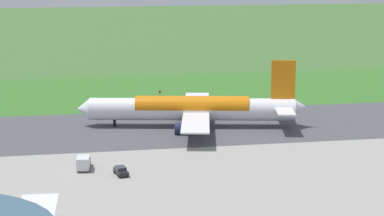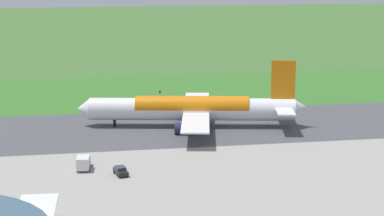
{
  "view_description": "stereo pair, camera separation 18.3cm",
  "coord_description": "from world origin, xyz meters",
  "px_view_note": "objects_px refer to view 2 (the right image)",
  "views": [
    {
      "loc": [
        28.0,
        164.52,
        39.88
      ],
      "look_at": [
        -2.3,
        0.0,
        4.5
      ],
      "focal_mm": 68.53,
      "sensor_mm": 36.0,
      "label": 1
    },
    {
      "loc": [
        27.81,
        164.56,
        39.88
      ],
      "look_at": [
        -2.3,
        0.0,
        4.5
      ],
      "focal_mm": 68.53,
      "sensor_mm": 36.0,
      "label": 2
    }
  ],
  "objects_px": {
    "service_truck_baggage": "(83,162)",
    "service_car_followme": "(121,171)",
    "airliner_main": "(194,109)",
    "no_stopping_sign": "(160,95)",
    "traffic_cone_orange": "(137,101)"
  },
  "relations": [
    {
      "from": "service_truck_baggage",
      "to": "service_car_followme",
      "type": "relative_size",
      "value": 1.34
    },
    {
      "from": "airliner_main",
      "to": "service_car_followme",
      "type": "distance_m",
      "value": 40.85
    },
    {
      "from": "airliner_main",
      "to": "no_stopping_sign",
      "type": "height_order",
      "value": "airliner_main"
    },
    {
      "from": "service_truck_baggage",
      "to": "no_stopping_sign",
      "type": "xyz_separation_m",
      "value": [
        -23.21,
        -62.35,
        0.31
      ]
    },
    {
      "from": "service_car_followme",
      "to": "no_stopping_sign",
      "type": "distance_m",
      "value": 69.22
    },
    {
      "from": "no_stopping_sign",
      "to": "traffic_cone_orange",
      "type": "bearing_deg",
      "value": 6.23
    },
    {
      "from": "service_truck_baggage",
      "to": "no_stopping_sign",
      "type": "distance_m",
      "value": 66.53
    },
    {
      "from": "airliner_main",
      "to": "service_truck_baggage",
      "type": "relative_size",
      "value": 8.94
    },
    {
      "from": "airliner_main",
      "to": "service_car_followme",
      "type": "bearing_deg",
      "value": 60.31
    },
    {
      "from": "service_car_followme",
      "to": "no_stopping_sign",
      "type": "relative_size",
      "value": 1.54
    },
    {
      "from": "airliner_main",
      "to": "traffic_cone_orange",
      "type": "relative_size",
      "value": 97.83
    },
    {
      "from": "no_stopping_sign",
      "to": "airliner_main",
      "type": "bearing_deg",
      "value": 96.35
    },
    {
      "from": "service_truck_baggage",
      "to": "traffic_cone_orange",
      "type": "distance_m",
      "value": 63.92
    },
    {
      "from": "traffic_cone_orange",
      "to": "airliner_main",
      "type": "bearing_deg",
      "value": 107.65
    },
    {
      "from": "traffic_cone_orange",
      "to": "service_car_followme",
      "type": "bearing_deg",
      "value": 81.23
    }
  ]
}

